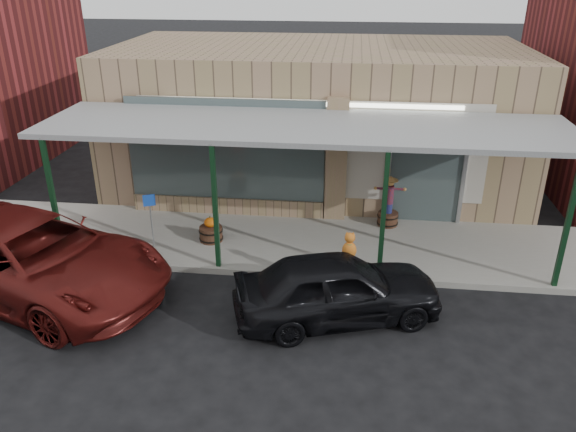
# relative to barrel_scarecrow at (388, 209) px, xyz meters

# --- Properties ---
(ground) EXTENTS (120.00, 120.00, 0.00)m
(ground) POSITION_rel_barrel_scarecrow_xyz_m (-2.10, -4.78, -0.61)
(ground) COLOR black
(ground) RESTS_ON ground
(sidewalk) EXTENTS (40.00, 3.20, 0.15)m
(sidewalk) POSITION_rel_barrel_scarecrow_xyz_m (-2.10, -1.18, -0.53)
(sidewalk) COLOR gray
(sidewalk) RESTS_ON ground
(storefront) EXTENTS (12.00, 6.25, 4.20)m
(storefront) POSITION_rel_barrel_scarecrow_xyz_m (-2.10, 3.39, 1.48)
(storefront) COLOR #95745B
(storefront) RESTS_ON ground
(awning) EXTENTS (12.00, 3.00, 3.04)m
(awning) POSITION_rel_barrel_scarecrow_xyz_m (-2.10, -1.22, 2.40)
(awning) COLOR gray
(awning) RESTS_ON ground
(block_buildings_near) EXTENTS (61.00, 8.00, 8.00)m
(block_buildings_near) POSITION_rel_barrel_scarecrow_xyz_m (-0.09, 4.42, 3.16)
(block_buildings_near) COLOR maroon
(block_buildings_near) RESTS_ON ground
(barrel_scarecrow) EXTENTS (0.79, 0.69, 1.36)m
(barrel_scarecrow) POSITION_rel_barrel_scarecrow_xyz_m (0.00, 0.00, 0.00)
(barrel_scarecrow) COLOR #4B2A1E
(barrel_scarecrow) RESTS_ON sidewalk
(barrel_pumpkin) EXTENTS (0.72, 0.72, 0.66)m
(barrel_pumpkin) POSITION_rel_barrel_scarecrow_xyz_m (-4.36, -1.42, -0.23)
(barrel_pumpkin) COLOR #4B2A1E
(barrel_pumpkin) RESTS_ON sidewalk
(handicap_sign) EXTENTS (0.27, 0.13, 1.36)m
(handicap_sign) POSITION_rel_barrel_scarecrow_xyz_m (-5.66, -1.91, 0.42)
(handicap_sign) COLOR gray
(handicap_sign) RESTS_ON sidewalk
(parked_sedan) EXTENTS (4.32, 2.76, 1.50)m
(parked_sedan) POSITION_rel_barrel_scarecrow_xyz_m (-1.17, -4.13, 0.08)
(parked_sedan) COLOR black
(parked_sedan) RESTS_ON ground
(car_maroon) EXTENTS (6.55, 4.55, 1.66)m
(car_maroon) POSITION_rel_barrel_scarecrow_xyz_m (-7.51, -3.92, 0.22)
(car_maroon) COLOR #571411
(car_maroon) RESTS_ON ground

